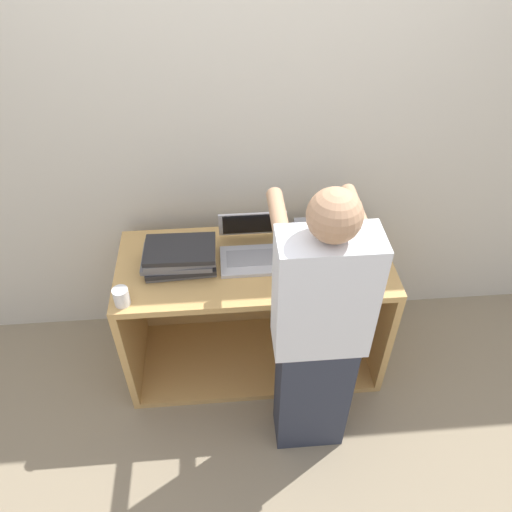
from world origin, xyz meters
TOP-DOWN VIEW (x-y plane):
  - ground_plane at (0.00, 0.00)m, footprint 12.00×12.00m
  - wall_back at (0.00, 0.71)m, footprint 8.00×0.05m
  - cart at (0.00, 0.38)m, footprint 1.39×0.60m
  - laptop_open at (0.00, 0.35)m, footprint 0.34×0.32m
  - laptop_stack_left at (-0.37, 0.30)m, footprint 0.36×0.25m
  - laptop_stack_right at (0.37, 0.30)m, footprint 0.37×0.24m
  - person at (0.24, -0.19)m, footprint 0.40×0.52m
  - mug at (-0.63, 0.07)m, footprint 0.07×0.07m

SIDE VIEW (x-z plane):
  - ground_plane at x=0.00m, z-range 0.00..0.00m
  - cart at x=0.00m, z-range 0.00..0.78m
  - person at x=0.24m, z-range 0.00..1.54m
  - mug at x=-0.63m, z-range 0.78..0.87m
  - laptop_open at x=0.00m, z-range 0.72..0.94m
  - laptop_stack_left at x=-0.37m, z-range 0.78..0.91m
  - laptop_stack_right at x=0.37m, z-range 0.78..0.96m
  - wall_back at x=0.00m, z-range 0.00..2.40m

